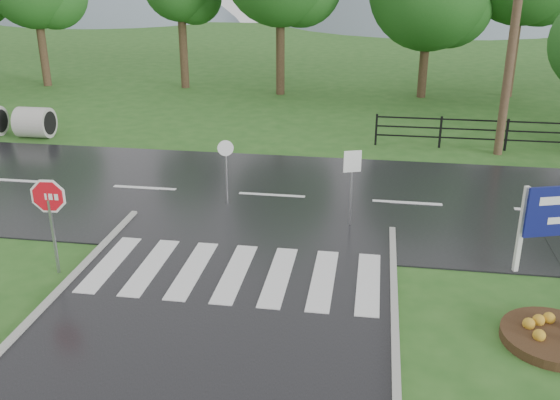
# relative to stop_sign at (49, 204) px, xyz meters

# --- Properties ---
(main_road) EXTENTS (90.00, 8.00, 0.04)m
(main_road) POSITION_rel_stop_sign_xyz_m (4.01, 5.50, -1.69)
(main_road) COLOR black
(main_road) RESTS_ON ground
(crosswalk) EXTENTS (6.50, 2.80, 0.02)m
(crosswalk) POSITION_rel_stop_sign_xyz_m (4.01, 0.50, -1.63)
(crosswalk) COLOR silver
(crosswalk) RESTS_ON ground
(fence_west) EXTENTS (9.58, 0.08, 1.20)m
(fence_west) POSITION_rel_stop_sign_xyz_m (11.76, 11.50, -0.97)
(fence_west) COLOR black
(fence_west) RESTS_ON ground
(hills) EXTENTS (102.00, 48.00, 48.00)m
(hills) POSITION_rel_stop_sign_xyz_m (7.51, 60.50, -17.23)
(hills) COLOR slate
(hills) RESTS_ON ground
(treeline) EXTENTS (83.20, 5.20, 10.00)m
(treeline) POSITION_rel_stop_sign_xyz_m (5.01, 19.50, -1.69)
(treeline) COLOR #1A5219
(treeline) RESTS_ON ground
(stop_sign) EXTENTS (1.07, 0.13, 2.41)m
(stop_sign) POSITION_rel_stop_sign_xyz_m (0.00, 0.00, 0.00)
(stop_sign) COLOR #939399
(stop_sign) RESTS_ON ground
(flower_bed) EXTENTS (1.92, 1.92, 0.38)m
(flower_bed) POSITION_rel_stop_sign_xyz_m (10.49, -1.15, -1.55)
(flower_bed) COLOR #332111
(flower_bed) RESTS_ON ground
(reg_sign_small) EXTENTS (0.45, 0.18, 2.11)m
(reg_sign_small) POSITION_rel_stop_sign_xyz_m (6.44, 3.64, -0.19)
(reg_sign_small) COLOR #939399
(reg_sign_small) RESTS_ON ground
(reg_sign_round) EXTENTS (0.44, 0.14, 1.95)m
(reg_sign_round) POSITION_rel_stop_sign_xyz_m (2.86, 4.61, -0.43)
(reg_sign_round) COLOR #939399
(reg_sign_round) RESTS_ON ground
(utility_pole_east) EXTENTS (1.62, 0.30, 9.10)m
(utility_pole_east) POSITION_rel_stop_sign_xyz_m (11.44, 11.00, 2.93)
(utility_pole_east) COLOR #473523
(utility_pole_east) RESTS_ON ground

